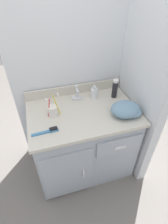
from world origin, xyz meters
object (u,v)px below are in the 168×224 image
Objects in this scene: soap_dispenser at (94,93)px; hand_towel at (127,110)px; toothbrush_cup at (53,110)px; hairbrush at (49,131)px; shaving_cream_can at (115,89)px.

hand_towel is (0.17, -0.31, -0.00)m from soap_dispenser.
toothbrush_cup is 1.61× the size of soap_dispenser.
soap_dispenser is 0.65× the size of hairbrush.
toothbrush_cup reaches higher than shaving_cream_can.
shaving_cream_can is 0.72× the size of hand_towel.
hand_towel is at bearing -92.48° from shaving_cream_can.
soap_dispenser is (0.40, 0.14, 0.00)m from toothbrush_cup.
shaving_cream_can is (0.18, -0.04, 0.04)m from soap_dispenser.
toothbrush_cup is at bearing 67.84° from hairbrush.
soap_dispenser reaches higher than hand_towel.
hand_towel is (0.57, -0.17, 0.00)m from toothbrush_cup.
soap_dispenser is 0.57m from hairbrush.
hand_towel is at bearing -61.26° from soap_dispenser.
shaving_cream_can is at bearing 87.52° from hand_towel.
shaving_cream_can is at bearing 10.00° from toothbrush_cup.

